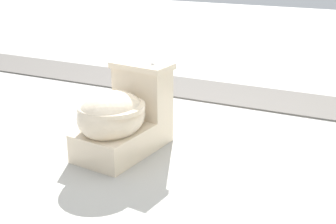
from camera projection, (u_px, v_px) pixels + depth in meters
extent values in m
plane|color=#A8A59E|center=(159.00, 147.00, 2.90)|extent=(14.00, 14.00, 0.00)
cube|color=#605B56|center=(283.00, 101.00, 3.71)|extent=(0.56, 8.00, 0.01)
cube|color=beige|center=(123.00, 138.00, 2.81)|extent=(0.63, 0.41, 0.17)
ellipsoid|color=beige|center=(112.00, 116.00, 2.67)|extent=(0.48, 0.41, 0.28)
cylinder|color=beige|center=(111.00, 106.00, 2.65)|extent=(0.43, 0.43, 0.03)
cube|color=beige|center=(143.00, 92.00, 2.90)|extent=(0.22, 0.36, 0.30)
cube|color=beige|center=(142.00, 66.00, 2.84)|extent=(0.24, 0.38, 0.04)
cylinder|color=silver|center=(153.00, 64.00, 2.79)|extent=(0.02, 0.02, 0.01)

